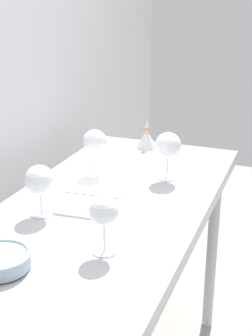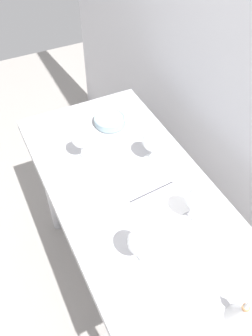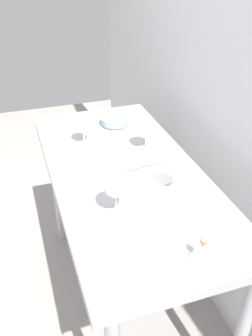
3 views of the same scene
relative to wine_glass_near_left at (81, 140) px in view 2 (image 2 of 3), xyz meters
name	(u,v)px [view 2 (image 2 of 3)]	position (x,y,z in m)	size (l,w,h in m)	color
ground_plane	(134,291)	(0.30, 0.13, -1.02)	(6.00, 6.00, 0.00)	gray
steel_counter	(136,211)	(0.30, 0.12, -0.22)	(1.40, 0.65, 0.90)	#ADADB2
wine_glass_near_left	(81,140)	(0.00, 0.00, 0.00)	(0.08, 0.08, 0.16)	white
wine_glass_near_right	(141,243)	(0.57, -0.01, 0.01)	(0.10, 0.10, 0.18)	white
wine_glass_far_right	(198,201)	(0.51, 0.26, 0.01)	(0.09, 0.09, 0.18)	white
wine_glass_far_left	(153,142)	(0.14, 0.28, -0.01)	(0.09, 0.09, 0.16)	white
open_notebook	(152,192)	(0.31, 0.19, -0.11)	(0.33, 0.24, 0.01)	white
tasting_sheet_upper	(218,255)	(0.67, 0.26, -0.12)	(0.19, 0.26, 0.00)	white
tasting_bowl	(110,120)	(-0.17, 0.21, -0.09)	(0.16, 0.16, 0.05)	#4C4C4C
decanter_funnel	(242,314)	(0.89, 0.18, -0.08)	(0.10, 0.10, 0.13)	silver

